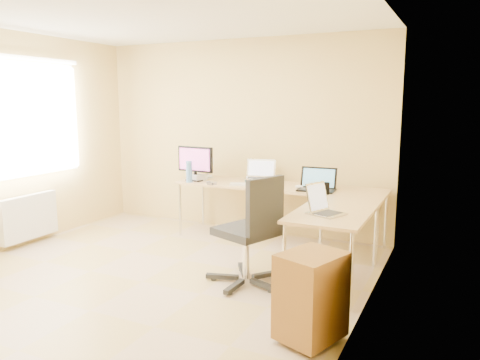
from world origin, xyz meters
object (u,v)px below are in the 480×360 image
at_px(desk_main, 278,214).
at_px(desk_return, 334,246).
at_px(desk_fan, 208,166).
at_px(office_chair, 246,234).
at_px(keyboard, 249,184).
at_px(mug, 205,177).
at_px(laptop_black, 317,179).
at_px(laptop_center, 260,170).
at_px(cabinet, 311,296).
at_px(water_bottle, 189,172).
at_px(laptop_return, 327,202).
at_px(monitor, 195,164).

xyz_separation_m(desk_main, desk_return, (0.98, -1.00, 0.00)).
distance_m(desk_fan, office_chair, 2.13).
bearing_deg(desk_return, keyboard, 147.04).
bearing_deg(mug, desk_main, 4.14).
bearing_deg(laptop_black, laptop_center, 162.21).
bearing_deg(keyboard, laptop_center, 52.96).
relative_size(laptop_center, mug, 4.39).
xyz_separation_m(mug, cabinet, (2.15, -2.17, -0.41)).
height_order(desk_fan, office_chair, office_chair).
distance_m(desk_return, mug, 2.24).
xyz_separation_m(mug, water_bottle, (-0.10, -0.22, 0.10)).
bearing_deg(keyboard, cabinet, -77.22).
height_order(desk_main, laptop_return, laptop_return).
height_order(desk_return, laptop_center, laptop_center).
height_order(monitor, water_bottle, monitor).
bearing_deg(cabinet, laptop_black, 125.59).
bearing_deg(desk_main, office_chair, -81.51).
xyz_separation_m(office_chair, cabinet, (0.91, -0.83, -0.14)).
bearing_deg(office_chair, laptop_black, 96.53).
relative_size(desk_return, desk_fan, 4.15).
xyz_separation_m(laptop_center, keyboard, (-0.06, -0.22, -0.16)).
height_order(desk_main, keyboard, keyboard).
bearing_deg(desk_return, desk_main, 134.27).
xyz_separation_m(desk_main, water_bottle, (-1.13, -0.30, 0.51)).
distance_m(monitor, keyboard, 0.81).
height_order(desk_fan, laptop_return, desk_fan).
xyz_separation_m(monitor, laptop_center, (0.84, 0.22, -0.06)).
xyz_separation_m(desk_return, keyboard, (-1.32, 0.86, 0.38)).
distance_m(laptop_black, laptop_return, 1.17).
height_order(laptop_center, keyboard, laptop_center).
bearing_deg(cabinet, monitor, 156.77).
height_order(desk_return, cabinet, desk_return).
bearing_deg(desk_main, mug, -175.86).
bearing_deg(keyboard, laptop_black, -21.97).
distance_m(desk_main, water_bottle, 1.27).
bearing_deg(office_chair, mug, 153.15).
bearing_deg(cabinet, keyboard, 144.86).
bearing_deg(laptop_return, laptop_center, 65.69).
height_order(keyboard, office_chair, office_chair).
bearing_deg(desk_return, laptop_center, 139.59).
bearing_deg(water_bottle, desk_fan, 90.00).
bearing_deg(office_chair, monitor, 156.91).
xyz_separation_m(desk_fan, laptop_return, (2.08, -1.43, -0.04)).
height_order(monitor, laptop_return, monitor).
relative_size(mug, cabinet, 0.13).
bearing_deg(desk_fan, laptop_center, 4.48).
height_order(keyboard, cabinet, keyboard).
bearing_deg(desk_main, laptop_center, 165.16).
bearing_deg(desk_main, laptop_return, -52.29).
bearing_deg(keyboard, office_chair, -88.55).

